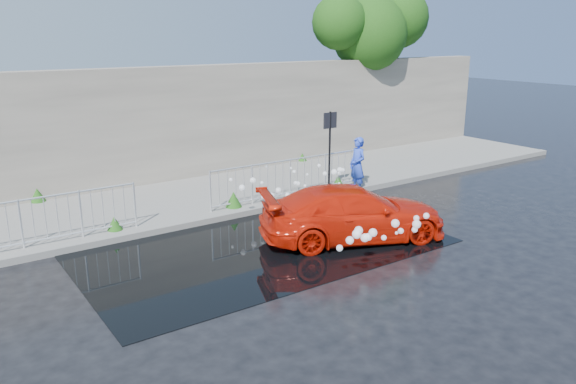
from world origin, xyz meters
name	(u,v)px	position (x,y,z in m)	size (l,w,h in m)	color
ground	(264,264)	(0.00, 0.00, 0.00)	(90.00, 90.00, 0.00)	black
pavement	(168,203)	(0.00, 5.00, 0.07)	(30.00, 4.00, 0.15)	gray
curb	(200,222)	(0.00, 3.00, 0.08)	(30.00, 0.25, 0.16)	gray
retaining_wall	(135,127)	(0.00, 7.20, 1.90)	(30.00, 0.60, 3.50)	#6E665C
puddle	(259,244)	(0.50, 1.00, 0.01)	(8.00, 5.00, 0.01)	black
sign_post	(330,139)	(4.20, 3.10, 1.72)	(0.45, 0.06, 2.50)	black
tree	(373,28)	(9.68, 7.41, 4.82)	(5.21, 2.91, 6.40)	#332114
railing_left	(21,223)	(-4.00, 3.35, 0.74)	(5.05, 0.05, 1.10)	silver
railing_right	(290,177)	(3.00, 3.35, 0.74)	(5.05, 0.05, 1.10)	silver
weeds	(168,200)	(-0.22, 4.46, 0.33)	(12.17, 3.93, 0.42)	#205015
water_spray	(336,205)	(2.26, 0.43, 0.77)	(3.60, 5.53, 1.01)	white
red_car	(353,213)	(2.49, 0.07, 0.63)	(1.75, 4.31, 1.25)	red
person	(357,165)	(5.19, 3.00, 0.84)	(0.61, 0.40, 1.68)	blue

